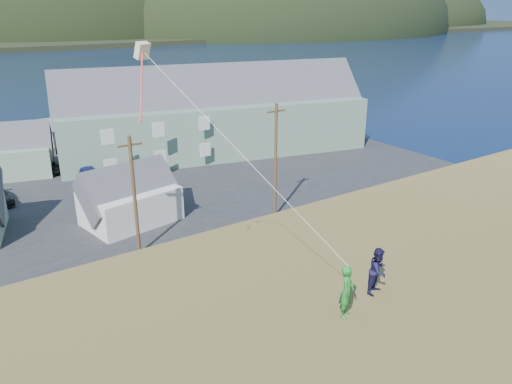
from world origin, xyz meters
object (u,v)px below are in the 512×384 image
(lodge, at_px, (215,113))
(kite_flyer_navy, at_px, (378,271))
(kite_flyer_green, at_px, (347,291))
(shed_palegreen_far, at_px, (1,152))
(shed_white, at_px, (130,197))

(lodge, xyz_separation_m, kite_flyer_navy, (-16.02, -39.49, 3.34))
(kite_flyer_green, bearing_deg, kite_flyer_navy, -21.72)
(kite_flyer_green, distance_m, kite_flyer_navy, 1.84)
(kite_flyer_green, bearing_deg, lodge, 31.67)
(shed_palegreen_far, distance_m, kite_flyer_green, 44.81)
(lodge, xyz_separation_m, shed_white, (-15.46, -13.77, -2.45))
(shed_palegreen_far, height_order, kite_flyer_navy, kite_flyer_navy)
(shed_white, distance_m, shed_palegreen_far, 19.27)
(shed_palegreen_far, xyz_separation_m, kite_flyer_navy, (5.89, -43.87, 5.52))
(shed_white, xyz_separation_m, kite_flyer_green, (-2.36, -26.12, 5.84))
(lodge, relative_size, shed_white, 4.51)
(lodge, bearing_deg, kite_flyer_navy, -99.06)
(kite_flyer_navy, bearing_deg, shed_white, 70.95)
(shed_white, bearing_deg, lodge, 31.64)
(shed_palegreen_far, bearing_deg, kite_flyer_navy, -68.04)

